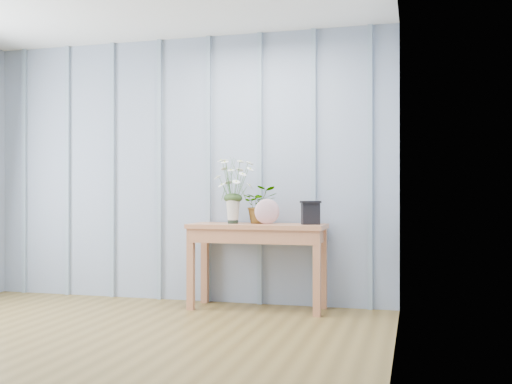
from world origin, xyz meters
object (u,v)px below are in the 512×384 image
(felt_disc_vessel, at_px, (267,211))
(carved_box, at_px, (311,212))
(daisy_vase, at_px, (233,182))
(sideboard, at_px, (257,237))

(felt_disc_vessel, relative_size, carved_box, 1.08)
(daisy_vase, distance_m, carved_box, 0.74)
(carved_box, bearing_deg, felt_disc_vessel, -173.51)
(sideboard, xyz_separation_m, felt_disc_vessel, (0.09, -0.03, 0.22))
(daisy_vase, height_order, felt_disc_vessel, daisy_vase)
(felt_disc_vessel, bearing_deg, daisy_vase, 154.99)
(daisy_vase, relative_size, felt_disc_vessel, 2.65)
(daisy_vase, relative_size, carved_box, 2.87)
(sideboard, bearing_deg, carved_box, 1.48)
(carved_box, bearing_deg, daisy_vase, -177.76)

